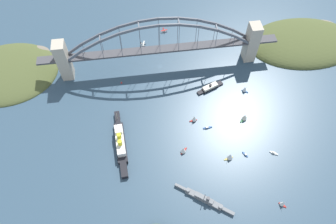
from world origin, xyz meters
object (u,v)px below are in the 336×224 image
(seaplane_taxiing_near_bridge, at_px, (164,30))
(small_boat_2, at_px, (230,156))
(small_boat_5, at_px, (194,118))
(small_boat_7, at_px, (274,153))
(channel_marker_buoy, at_px, (121,82))
(small_boat_0, at_px, (183,150))
(harbor_arch_bridge, at_px, (160,50))
(harbor_ferry_steamer, at_px, (210,87))
(small_boat_8, at_px, (283,203))
(small_boat_1, at_px, (245,89))
(small_boat_3, at_px, (245,155))
(seaplane_second_in_formation, at_px, (143,44))
(naval_cruiser, at_px, (204,199))
(small_boat_6, at_px, (207,128))
(ocean_liner, at_px, (120,142))
(small_boat_4, at_px, (245,117))

(seaplane_taxiing_near_bridge, xyz_separation_m, small_boat_2, (-45.78, 209.49, 3.07))
(small_boat_5, relative_size, small_boat_7, 1.19)
(channel_marker_buoy, bearing_deg, small_boat_0, 120.27)
(harbor_arch_bridge, bearing_deg, harbor_ferry_steamer, 141.94)
(channel_marker_buoy, bearing_deg, small_boat_8, 130.23)
(small_boat_1, xyz_separation_m, channel_marker_buoy, (152.01, -34.00, -3.50))
(small_boat_3, xyz_separation_m, small_boat_5, (47.87, -51.45, 4.01))
(harbor_arch_bridge, xyz_separation_m, small_boat_1, (-99.61, 55.60, -26.34))
(seaplane_second_in_formation, relative_size, small_boat_0, 1.05)
(channel_marker_buoy, bearing_deg, harbor_arch_bridge, -157.59)
(naval_cruiser, bearing_deg, small_boat_7, -154.29)
(seaplane_taxiing_near_bridge, height_order, small_boat_7, seaplane_taxiing_near_bridge)
(small_boat_7, relative_size, channel_marker_buoy, 3.09)
(small_boat_1, bearing_deg, seaplane_taxiing_near_bridge, -54.71)
(small_boat_5, distance_m, small_boat_7, 96.04)
(harbor_ferry_steamer, distance_m, small_boat_0, 96.24)
(small_boat_2, bearing_deg, small_boat_6, -68.43)
(ocean_liner, bearing_deg, small_boat_8, 150.10)
(channel_marker_buoy, bearing_deg, seaplane_taxiing_near_bridge, -126.97)
(harbor_ferry_steamer, height_order, small_boat_3, harbor_ferry_steamer)
(seaplane_second_in_formation, xyz_separation_m, small_boat_5, (-48.05, 132.60, 2.76))
(small_boat_6, bearing_deg, naval_cruiser, 76.34)
(harbor_ferry_steamer, xyz_separation_m, seaplane_second_in_formation, (76.64, -87.90, -0.41))
(seaplane_second_in_formation, bearing_deg, small_boat_6, 113.05)
(small_boat_1, relative_size, small_boat_7, 1.15)
(seaplane_second_in_formation, height_order, small_boat_7, seaplane_second_in_formation)
(seaplane_second_in_formation, bearing_deg, ocean_liner, 75.69)
(harbor_ferry_steamer, bearing_deg, small_boat_8, 104.76)
(naval_cruiser, height_order, small_boat_3, naval_cruiser)
(naval_cruiser, distance_m, small_boat_5, 95.49)
(seaplane_taxiing_near_bridge, distance_m, small_boat_6, 170.87)
(seaplane_taxiing_near_bridge, distance_m, small_boat_5, 157.06)
(naval_cruiser, distance_m, small_boat_7, 95.70)
(harbor_ferry_steamer, xyz_separation_m, small_boat_3, (-19.28, 96.15, -1.67))
(small_boat_1, height_order, small_boat_7, small_boat_1)
(naval_cruiser, distance_m, small_boat_4, 110.63)
(small_boat_0, bearing_deg, small_boat_4, -157.26)
(ocean_liner, distance_m, channel_marker_buoy, 89.20)
(seaplane_second_in_formation, relative_size, small_boat_6, 0.95)
(naval_cruiser, xyz_separation_m, small_boat_4, (-65.45, -89.17, 2.03))
(small_boat_5, bearing_deg, ocean_liner, 13.14)
(small_boat_6, xyz_separation_m, small_boat_8, (-55.93, 98.23, 3.44))
(ocean_liner, relative_size, naval_cruiser, 1.53)
(small_boat_4, bearing_deg, harbor_ferry_steamer, -59.28)
(ocean_liner, xyz_separation_m, small_boat_8, (-156.51, 89.99, -1.43))
(small_boat_0, xyz_separation_m, small_boat_8, (-88.71, 71.55, -0.25))
(ocean_liner, bearing_deg, small_boat_2, 164.26)
(seaplane_taxiing_near_bridge, height_order, small_boat_5, small_boat_5)
(ocean_liner, relative_size, harbor_ferry_steamer, 2.35)
(small_boat_2, bearing_deg, small_boat_1, -114.63)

